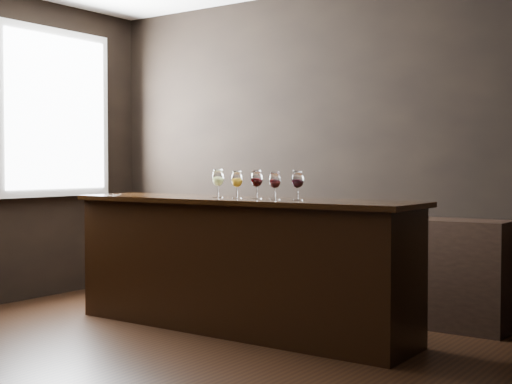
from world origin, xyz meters
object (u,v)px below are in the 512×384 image
Objects in this scene: glass_amber at (237,180)px; glass_red_c at (298,180)px; bar_counter at (239,267)px; glass_red_b at (275,181)px; back_bar_shelf at (365,266)px; glass_white at (218,178)px; glass_red_a at (257,179)px.

glass_amber is 0.54m from glass_red_c.
glass_red_b is (0.35, -0.03, 0.65)m from bar_counter.
glass_red_c is (-0.04, -0.99, 0.72)m from back_bar_shelf.
back_bar_shelf is 10.65× the size of glass_white.
glass_white is at bearing -178.96° from glass_red_a.
glass_white is at bearing 178.75° from glass_red_c.
glass_red_c is (0.73, -0.02, -0.01)m from glass_white.
glass_red_b reaches higher than bar_counter.
glass_white is (-0.21, 0.02, 0.66)m from bar_counter.
glass_white reaches higher than glass_red_a.
glass_red_b is at bearing -101.69° from back_bar_shelf.
back_bar_shelf is at bearing 87.70° from glass_red_c.
glass_red_b reaches higher than back_bar_shelf.
glass_red_a reaches higher than glass_red_c.
glass_red_c reaches higher than back_bar_shelf.
glass_red_c is at bearing -92.30° from back_bar_shelf.
glass_red_b is at bearing -169.25° from glass_red_c.
bar_counter is 0.66m from glass_amber.
glass_white is 1.05× the size of glass_red_c.
glass_red_a is at bearing 10.27° from bar_counter.
glass_red_b is at bearing -4.62° from bar_counter.
glass_red_b is at bearing -4.98° from glass_white.
glass_red_a is at bearing 1.04° from glass_white.
bar_counter is 1.14m from back_bar_shelf.
glass_amber is (-0.02, 0.01, 0.66)m from bar_counter.
bar_counter is at bearing -119.25° from back_bar_shelf.
glass_red_a is 1.02× the size of glass_red_c.
bar_counter is at bearing 175.25° from glass_red_b.
bar_counter is 12.65× the size of glass_white.
glass_red_b is (-0.21, -1.03, 0.72)m from back_bar_shelf.
glass_white is at bearing 175.81° from glass_amber.
glass_white is at bearing -128.27° from back_bar_shelf.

